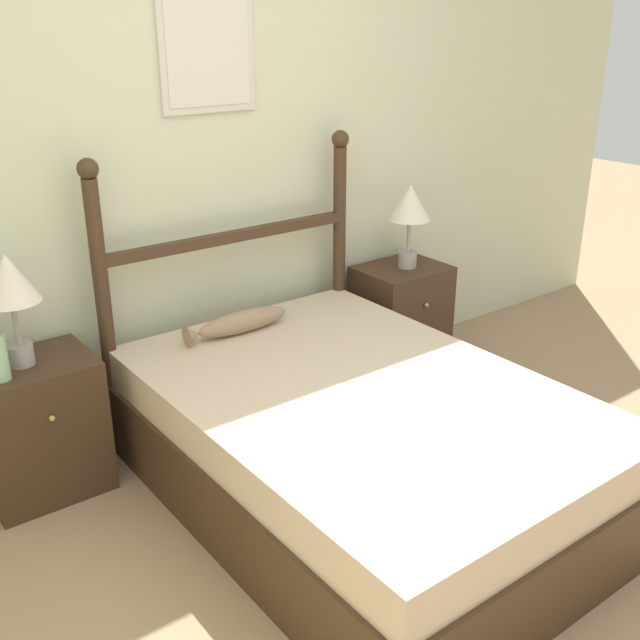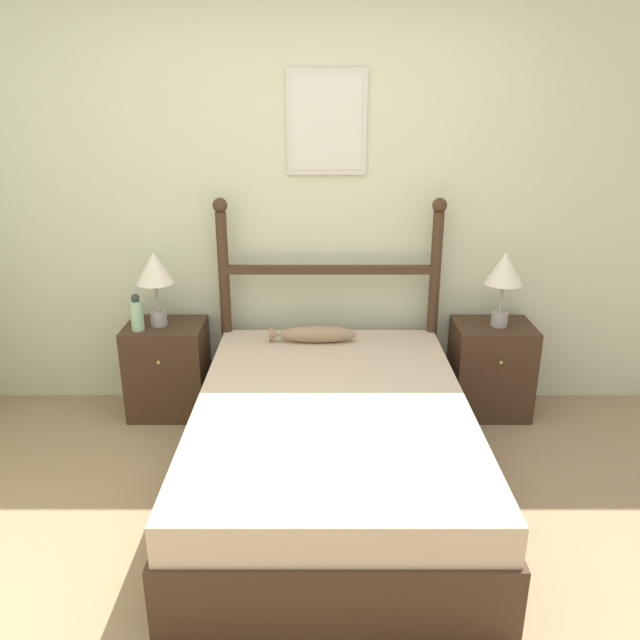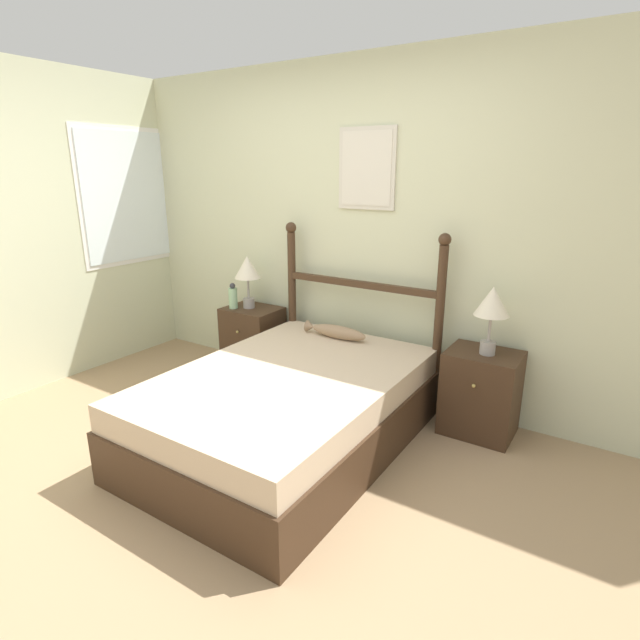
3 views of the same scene
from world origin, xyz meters
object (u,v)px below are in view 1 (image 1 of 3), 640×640
table_lamp_left (9,285)px  table_lamp_right (410,207)px  bed (359,444)px  nightstand_left (40,427)px  nightstand_right (400,317)px  fish_pillow (239,323)px

table_lamp_left → table_lamp_right: same height
bed → table_lamp_left: table_lamp_left is taller
nightstand_left → table_lamp_left: table_lamp_left is taller
table_lamp_right → table_lamp_left: bearing=179.6°
nightstand_left → nightstand_right: 2.02m
bed → nightstand_right: (1.01, 0.84, 0.04)m
table_lamp_right → nightstand_right: bearing=139.3°
nightstand_right → fish_pillow: bearing=-175.4°
table_lamp_left → table_lamp_right: size_ratio=1.00×
fish_pillow → table_lamp_left: bearing=174.8°
nightstand_left → table_lamp_right: (2.04, -0.02, 0.63)m
nightstand_right → table_lamp_right: size_ratio=1.29×
nightstand_left → table_lamp_left: size_ratio=1.29×
nightstand_right → table_lamp_left: (-2.05, -0.00, 0.63)m
bed → nightstand_left: bearing=140.1°
fish_pillow → table_lamp_right: bearing=3.7°
bed → nightstand_right: bearing=39.9°
bed → nightstand_left: nightstand_left is taller
nightstand_left → table_lamp_right: bearing=-0.5°
nightstand_left → fish_pillow: bearing=-5.6°
nightstand_left → fish_pillow: fish_pillow is taller
bed → table_lamp_left: size_ratio=4.30×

